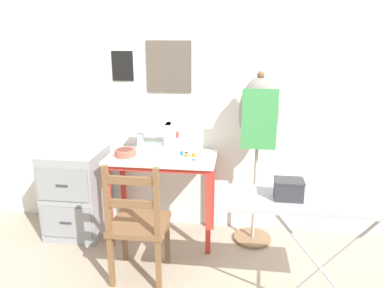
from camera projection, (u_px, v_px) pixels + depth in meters
name	position (u px, v px, depth m)	size (l,w,h in m)	color
ground_plane	(158.00, 252.00, 3.10)	(14.00, 14.00, 0.00)	tan
wall_back	(167.00, 89.00, 3.24)	(10.00, 0.07, 2.55)	silver
sewing_table	(162.00, 170.00, 3.13)	(0.90, 0.48, 0.76)	silver
sewing_machine	(160.00, 139.00, 3.13)	(0.34, 0.16, 0.29)	silver
fabric_bowl	(125.00, 153.00, 3.09)	(0.17, 0.17, 0.06)	#B25647
scissors	(197.00, 160.00, 3.00)	(0.13, 0.05, 0.01)	silver
thread_spool_near_machine	(182.00, 153.00, 3.12)	(0.03, 0.03, 0.04)	#2875C1
thread_spool_mid_table	(186.00, 155.00, 3.07)	(0.04, 0.04, 0.04)	orange
thread_spool_far_edge	(194.00, 154.00, 3.07)	(0.04, 0.04, 0.04)	orange
wooden_chair	(138.00, 225.00, 2.67)	(0.40, 0.38, 0.92)	brown
filing_cabinet	(77.00, 192.00, 3.32)	(0.48, 0.52, 0.77)	#93999E
dress_form	(258.00, 123.00, 2.97)	(0.32, 0.32, 1.46)	#846647
ironing_board	(328.00, 208.00, 2.08)	(1.16, 0.34, 0.86)	#ADB2B7
storage_box	(289.00, 189.00, 2.07)	(0.16, 0.12, 0.11)	#333338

